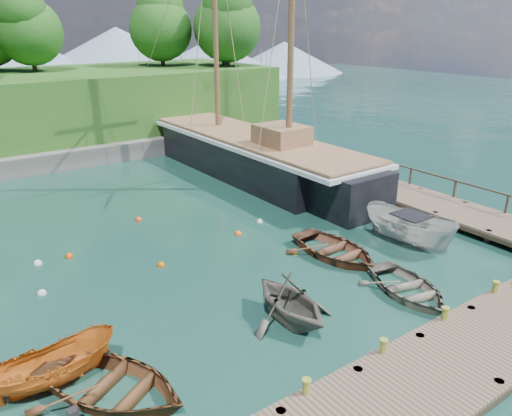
# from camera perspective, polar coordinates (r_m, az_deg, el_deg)

# --- Properties ---
(ground) EXTENTS (160.00, 160.00, 0.00)m
(ground) POSITION_cam_1_polar(r_m,az_deg,el_deg) (19.75, 4.76, -9.27)
(ground) COLOR #133328
(ground) RESTS_ON ground
(dock_near) EXTENTS (20.00, 3.20, 1.10)m
(dock_near) POSITION_cam_1_polar(r_m,az_deg,el_deg) (17.45, 24.50, -14.01)
(dock_near) COLOR #48392D
(dock_near) RESTS_ON ground
(dock_east) EXTENTS (3.20, 24.00, 1.10)m
(dock_east) POSITION_cam_1_polar(r_m,az_deg,el_deg) (31.67, 12.62, 2.84)
(dock_east) COLOR #48392D
(dock_east) RESTS_ON ground
(bollard_0) EXTENTS (0.26, 0.26, 0.45)m
(bollard_0) POSITION_cam_1_polar(r_m,az_deg,el_deg) (14.49, 5.66, -22.10)
(bollard_0) COLOR olive
(bollard_0) RESTS_ON ground
(bollard_1) EXTENTS (0.26, 0.26, 0.45)m
(bollard_1) POSITION_cam_1_polar(r_m,az_deg,el_deg) (16.20, 14.10, -17.39)
(bollard_1) COLOR olive
(bollard_1) RESTS_ON ground
(bollard_2) EXTENTS (0.26, 0.26, 0.45)m
(bollard_2) POSITION_cam_1_polar(r_m,az_deg,el_deg) (18.25, 20.47, -13.41)
(bollard_2) COLOR olive
(bollard_2) RESTS_ON ground
(bollard_3) EXTENTS (0.26, 0.26, 0.45)m
(bollard_3) POSITION_cam_1_polar(r_m,az_deg,el_deg) (20.53, 25.35, -10.15)
(bollard_3) COLOR olive
(bollard_3) RESTS_ON ground
(rowboat_0) EXTENTS (5.24, 5.69, 0.96)m
(rowboat_0) POSITION_cam_1_polar(r_m,az_deg,el_deg) (15.41, -16.09, -19.90)
(rowboat_0) COLOR #503019
(rowboat_0) RESTS_ON ground
(rowboat_1) EXTENTS (3.27, 3.74, 1.89)m
(rowboat_1) POSITION_cam_1_polar(r_m,az_deg,el_deg) (17.88, 3.84, -12.74)
(rowboat_1) COLOR #5C574D
(rowboat_1) RESTS_ON ground
(rowboat_2) EXTENTS (3.33, 4.58, 0.93)m
(rowboat_2) POSITION_cam_1_polar(r_m,az_deg,el_deg) (22.54, 8.95, -5.49)
(rowboat_2) COLOR brown
(rowboat_2) RESTS_ON ground
(rowboat_3) EXTENTS (3.72, 4.54, 0.82)m
(rowboat_3) POSITION_cam_1_polar(r_m,az_deg,el_deg) (20.23, 16.90, -9.41)
(rowboat_3) COLOR #6D6659
(rowboat_3) RESTS_ON ground
(motorboat_orange) EXTENTS (3.64, 1.46, 1.39)m
(motorboat_orange) POSITION_cam_1_polar(r_m,az_deg,el_deg) (16.30, -21.73, -18.13)
(motorboat_orange) COLOR #CD671A
(motorboat_orange) RESTS_ON ground
(cabin_boat_white) EXTENTS (2.13, 4.89, 1.84)m
(cabin_boat_white) POSITION_cam_1_polar(r_m,az_deg,el_deg) (24.58, 16.94, -3.90)
(cabin_boat_white) COLOR silver
(cabin_boat_white) RESTS_ON ground
(schooner) EXTENTS (5.33, 28.19, 20.81)m
(schooner) POSITION_cam_1_polar(r_m,az_deg,el_deg) (33.99, -0.65, 5.81)
(schooner) COLOR black
(schooner) RESTS_ON ground
(mooring_buoy_0) EXTENTS (0.35, 0.35, 0.35)m
(mooring_buoy_0) POSITION_cam_1_polar(r_m,az_deg,el_deg) (21.05, -23.27, -9.04)
(mooring_buoy_0) COLOR silver
(mooring_buoy_0) RESTS_ON ground
(mooring_buoy_1) EXTENTS (0.33, 0.33, 0.33)m
(mooring_buoy_1) POSITION_cam_1_polar(r_m,az_deg,el_deg) (21.85, -10.81, -6.49)
(mooring_buoy_1) COLOR #D45800
(mooring_buoy_1) RESTS_ON ground
(mooring_buoy_2) EXTENTS (0.36, 0.36, 0.36)m
(mooring_buoy_2) POSITION_cam_1_polar(r_m,az_deg,el_deg) (24.51, -2.07, -3.03)
(mooring_buoy_2) COLOR #F24C18
(mooring_buoy_2) RESTS_ON ground
(mooring_buoy_3) EXTENTS (0.32, 0.32, 0.32)m
(mooring_buoy_3) POSITION_cam_1_polar(r_m,az_deg,el_deg) (25.94, 0.42, -1.64)
(mooring_buoy_3) COLOR silver
(mooring_buoy_3) RESTS_ON ground
(mooring_buoy_4) EXTENTS (0.36, 0.36, 0.36)m
(mooring_buoy_4) POSITION_cam_1_polar(r_m,az_deg,el_deg) (23.71, -20.56, -5.27)
(mooring_buoy_4) COLOR #CF4706
(mooring_buoy_4) RESTS_ON ground
(mooring_buoy_5) EXTENTS (0.35, 0.35, 0.35)m
(mooring_buoy_5) POSITION_cam_1_polar(r_m,az_deg,el_deg) (26.90, -13.26, -1.39)
(mooring_buoy_5) COLOR red
(mooring_buoy_5) RESTS_ON ground
(mooring_buoy_6) EXTENTS (0.37, 0.37, 0.37)m
(mooring_buoy_6) POSITION_cam_1_polar(r_m,az_deg,el_deg) (23.54, -23.65, -5.91)
(mooring_buoy_6) COLOR silver
(mooring_buoy_6) RESTS_ON ground
(mooring_buoy_7) EXTENTS (0.31, 0.31, 0.31)m
(mooring_buoy_7) POSITION_cam_1_polar(r_m,az_deg,el_deg) (22.60, 4.30, -5.20)
(mooring_buoy_7) COLOR #D65500
(mooring_buoy_7) RESTS_ON ground
(distant_ridge) EXTENTS (117.00, 40.00, 10.00)m
(distant_ridge) POSITION_cam_1_polar(r_m,az_deg,el_deg) (84.58, -25.79, 14.91)
(distant_ridge) COLOR #728CA5
(distant_ridge) RESTS_ON ground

